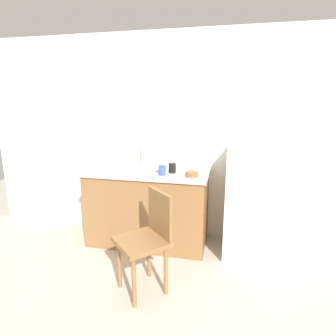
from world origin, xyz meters
TOP-DOWN VIEW (x-y plane):
  - ground_plane at (0.00, 0.00)m, footprint 8.00×8.00m
  - back_wall at (0.00, 1.00)m, footprint 4.80×0.10m
  - cabinet_base at (-0.18, 0.65)m, footprint 1.35×0.60m
  - countertop at (-0.18, 0.65)m, footprint 1.39×0.64m
  - faucet at (-0.32, 0.90)m, footprint 0.02×0.02m
  - refrigerator at (0.99, 0.66)m, footprint 0.58×0.57m
  - chair at (0.07, -0.18)m, footprint 0.57×0.57m
  - dish_tray at (-0.15, 0.70)m, footprint 0.28×0.20m
  - terracotta_bowl at (0.35, 0.49)m, footprint 0.13×0.13m
  - cup_black at (0.12, 0.60)m, footprint 0.08×0.08m
  - cup_blue at (0.04, 0.48)m, footprint 0.08×0.08m

SIDE VIEW (x-z plane):
  - ground_plane at x=0.00m, z-range 0.00..0.00m
  - cabinet_base at x=-0.18m, z-range 0.00..0.84m
  - chair at x=0.07m, z-range 0.05..0.94m
  - refrigerator at x=0.99m, z-range 0.00..1.15m
  - countertop at x=-0.18m, z-range 0.84..0.88m
  - dish_tray at x=-0.15m, z-range 0.88..0.93m
  - terracotta_bowl at x=0.35m, z-range 0.88..0.93m
  - cup_black at x=0.12m, z-range 0.88..0.98m
  - cup_blue at x=0.04m, z-range 0.88..0.98m
  - faucet at x=-0.32m, z-range 0.88..1.14m
  - back_wall at x=0.00m, z-range 0.00..2.41m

